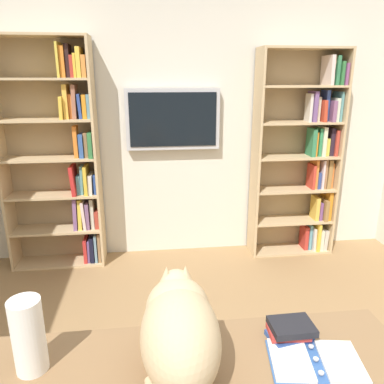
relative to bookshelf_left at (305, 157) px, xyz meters
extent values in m
cube|color=silver|center=(1.24, -0.17, 0.37)|extent=(4.52, 0.06, 2.70)
cube|color=tan|center=(-0.29, 0.02, 0.01)|extent=(0.02, 0.28, 1.97)
cube|color=tan|center=(0.50, 0.02, 0.01)|extent=(0.02, 0.28, 1.97)
cube|color=tan|center=(0.10, -0.11, 0.01)|extent=(0.81, 0.01, 1.97)
cube|color=tan|center=(0.10, 0.02, -0.97)|extent=(0.77, 0.27, 0.02)
cube|color=tan|center=(0.10, 0.02, -0.64)|extent=(0.77, 0.27, 0.02)
cube|color=tan|center=(0.10, 0.02, -0.31)|extent=(0.77, 0.27, 0.02)
cube|color=tan|center=(0.10, 0.02, 0.01)|extent=(0.77, 0.27, 0.02)
cube|color=tan|center=(0.10, 0.02, 0.34)|extent=(0.77, 0.27, 0.02)
cube|color=tan|center=(0.10, 0.02, 0.66)|extent=(0.77, 0.27, 0.02)
cube|color=tan|center=(0.10, 0.02, 0.99)|extent=(0.77, 0.27, 0.02)
cube|color=beige|center=(-0.25, 0.02, -0.85)|extent=(0.05, 0.21, 0.21)
cube|color=beige|center=(-0.21, 0.03, -0.85)|extent=(0.04, 0.21, 0.22)
cube|color=yellow|center=(-0.16, 0.03, -0.81)|extent=(0.03, 0.23, 0.29)
cube|color=silver|center=(-0.13, 0.01, -0.84)|extent=(0.03, 0.22, 0.24)
cube|color=#5C97A8|center=(-0.10, 0.02, -0.82)|extent=(0.03, 0.15, 0.26)
cube|color=#B4332B|center=(-0.06, 0.02, -0.83)|extent=(0.04, 0.15, 0.24)
cube|color=orange|center=(-0.25, 0.02, -0.49)|extent=(0.03, 0.22, 0.29)
cube|color=olive|center=(-0.21, 0.03, -0.52)|extent=(0.03, 0.24, 0.21)
cube|color=#794B88|center=(-0.17, 0.04, -0.54)|extent=(0.03, 0.15, 0.18)
cube|color=gold|center=(-0.13, 0.04, -0.51)|extent=(0.04, 0.15, 0.23)
cube|color=orange|center=(-0.26, 0.02, -0.18)|extent=(0.02, 0.12, 0.25)
cube|color=#9F7641|center=(-0.23, 0.03, -0.16)|extent=(0.04, 0.13, 0.29)
cube|color=#A2714A|center=(-0.19, 0.03, -0.16)|extent=(0.02, 0.14, 0.29)
cube|color=silver|center=(-0.16, 0.01, -0.16)|extent=(0.02, 0.20, 0.28)
cube|color=#2E4489|center=(-0.13, 0.01, -0.22)|extent=(0.03, 0.17, 0.16)
cube|color=orange|center=(-0.10, 0.01, -0.16)|extent=(0.03, 0.15, 0.29)
cube|color=#C33A2D|center=(-0.07, 0.03, -0.19)|extent=(0.02, 0.16, 0.24)
cube|color=#BC3F30|center=(-0.26, 0.02, 0.14)|extent=(0.03, 0.20, 0.24)
cube|color=#281C29|center=(-0.22, 0.02, 0.15)|extent=(0.04, 0.15, 0.26)
cube|color=#D8C845|center=(-0.18, 0.02, 0.10)|extent=(0.04, 0.14, 0.16)
cube|color=beige|center=(-0.13, 0.04, 0.16)|extent=(0.03, 0.15, 0.27)
cube|color=#2F824F|center=(-0.10, 0.04, 0.15)|extent=(0.03, 0.13, 0.26)
cube|color=orange|center=(-0.06, 0.03, 0.13)|extent=(0.02, 0.14, 0.23)
cube|color=#337D51|center=(-0.03, 0.04, 0.15)|extent=(0.04, 0.16, 0.26)
cube|color=#5A999D|center=(-0.26, 0.02, 0.48)|extent=(0.02, 0.19, 0.27)
cube|color=beige|center=(-0.22, 0.01, 0.45)|extent=(0.04, 0.22, 0.21)
cube|color=#82557A|center=(-0.18, 0.03, 0.44)|extent=(0.04, 0.23, 0.19)
cube|color=#344C90|center=(-0.14, 0.01, 0.49)|extent=(0.03, 0.14, 0.28)
cube|color=#BE3C25|center=(-0.10, 0.03, 0.44)|extent=(0.04, 0.22, 0.20)
cube|color=beige|center=(-0.05, 0.02, 0.46)|extent=(0.04, 0.13, 0.22)
cube|color=#704E86|center=(-0.01, 0.03, 0.48)|extent=(0.04, 0.17, 0.27)
cube|color=beige|center=(0.03, 0.04, 0.47)|extent=(0.03, 0.12, 0.25)
cube|color=#874779|center=(-0.26, 0.03, 0.77)|extent=(0.02, 0.23, 0.19)
cube|color=#31733B|center=(-0.23, 0.03, 0.77)|extent=(0.03, 0.20, 0.21)
cube|color=#32764C|center=(-0.19, 0.02, 0.80)|extent=(0.03, 0.20, 0.25)
cube|color=#A4734D|center=(-0.16, 0.02, 0.79)|extent=(0.04, 0.13, 0.25)
cube|color=beige|center=(-0.12, 0.04, 0.80)|extent=(0.04, 0.22, 0.26)
cube|color=tan|center=(1.97, 0.02, 0.05)|extent=(0.02, 0.28, 2.05)
cube|color=tan|center=(2.79, 0.02, 0.05)|extent=(0.02, 0.28, 2.05)
cube|color=tan|center=(2.38, -0.11, 0.05)|extent=(0.84, 0.01, 2.05)
cube|color=tan|center=(2.38, 0.02, -0.97)|extent=(0.80, 0.27, 0.02)
cube|color=tan|center=(2.38, 0.02, -0.63)|extent=(0.80, 0.27, 0.02)
cube|color=tan|center=(2.38, 0.02, -0.29)|extent=(0.80, 0.27, 0.02)
cube|color=tan|center=(2.38, 0.02, 0.05)|extent=(0.80, 0.27, 0.02)
cube|color=tan|center=(2.38, 0.02, 0.39)|extent=(0.80, 0.27, 0.02)
cube|color=tan|center=(2.38, 0.02, 0.73)|extent=(0.80, 0.27, 0.02)
cube|color=tan|center=(2.38, 0.02, 1.06)|extent=(0.80, 0.27, 0.02)
cube|color=#946E49|center=(2.01, 0.02, -0.81)|extent=(0.03, 0.19, 0.29)
cube|color=#6E93A8|center=(2.04, 0.03, -0.82)|extent=(0.02, 0.17, 0.28)
cube|color=black|center=(2.08, 0.02, -0.83)|extent=(0.04, 0.20, 0.25)
cube|color=#6E508E|center=(2.11, 0.03, -0.85)|extent=(0.03, 0.17, 0.21)
cube|color=red|center=(2.14, 0.01, -0.84)|extent=(0.03, 0.22, 0.23)
cube|color=#AE3B2C|center=(2.01, 0.03, -0.54)|extent=(0.04, 0.13, 0.16)
cube|color=beige|center=(2.05, 0.02, -0.48)|extent=(0.03, 0.14, 0.28)
cube|color=slate|center=(2.09, 0.04, -0.49)|extent=(0.03, 0.15, 0.25)
cube|color=beige|center=(2.12, 0.02, -0.48)|extent=(0.04, 0.20, 0.27)
cube|color=yellow|center=(2.16, 0.02, -0.47)|extent=(0.04, 0.18, 0.29)
cube|color=slate|center=(2.20, 0.03, -0.47)|extent=(0.04, 0.18, 0.30)
cube|color=#294594|center=(2.00, 0.01, -0.19)|extent=(0.02, 0.18, 0.18)
cube|color=silver|center=(2.04, 0.02, -0.19)|extent=(0.04, 0.19, 0.18)
cube|color=gold|center=(2.08, 0.02, -0.15)|extent=(0.03, 0.23, 0.26)
cube|color=#5B949D|center=(2.12, 0.03, -0.15)|extent=(0.03, 0.12, 0.26)
cube|color=#5EA3B3|center=(2.15, 0.02, -0.19)|extent=(0.03, 0.13, 0.17)
cube|color=red|center=(2.19, 0.04, -0.15)|extent=(0.05, 0.22, 0.26)
cube|color=#32733C|center=(2.01, 0.04, 0.17)|extent=(0.04, 0.20, 0.22)
cube|color=#916845|center=(2.05, 0.03, 0.17)|extent=(0.03, 0.14, 0.22)
cube|color=#335699|center=(2.09, 0.03, 0.16)|extent=(0.04, 0.18, 0.21)
cube|color=orange|center=(2.14, 0.04, 0.20)|extent=(0.03, 0.12, 0.28)
cube|color=#5E8D9C|center=(2.01, 0.03, 0.50)|extent=(0.02, 0.14, 0.20)
cube|color=orange|center=(2.04, 0.03, 0.50)|extent=(0.04, 0.13, 0.20)
cube|color=#2C448F|center=(2.08, 0.03, 0.50)|extent=(0.04, 0.12, 0.21)
cube|color=#9E6249|center=(2.12, 0.03, 0.54)|extent=(0.04, 0.15, 0.28)
cube|color=orange|center=(2.15, 0.01, 0.50)|extent=(0.03, 0.12, 0.21)
cube|color=gold|center=(2.19, 0.02, 0.54)|extent=(0.04, 0.16, 0.29)
cube|color=gold|center=(2.23, 0.04, 0.49)|extent=(0.03, 0.20, 0.19)
cube|color=orange|center=(2.01, 0.03, 0.83)|extent=(0.04, 0.22, 0.18)
cube|color=yellow|center=(2.05, 0.02, 0.86)|extent=(0.03, 0.24, 0.24)
cube|color=gold|center=(2.08, 0.03, 0.83)|extent=(0.02, 0.23, 0.19)
cube|color=#AC3127|center=(2.11, 0.02, 0.83)|extent=(0.03, 0.21, 0.18)
cube|color=black|center=(2.14, 0.01, 0.87)|extent=(0.03, 0.16, 0.27)
cube|color=orange|center=(2.18, 0.01, 0.86)|extent=(0.04, 0.18, 0.25)
cube|color=gold|center=(2.22, 0.01, 0.87)|extent=(0.02, 0.23, 0.28)
cube|color=#B7B7BC|center=(1.27, -0.09, 0.37)|extent=(0.87, 0.06, 0.56)
cube|color=black|center=(1.27, -0.06, 0.37)|extent=(0.80, 0.01, 0.49)
cube|color=olive|center=(1.36, 2.38, -0.26)|extent=(1.59, 0.61, 0.03)
ellipsoid|color=#D1B284|center=(1.43, 2.35, -0.10)|extent=(0.27, 0.45, 0.30)
ellipsoid|color=#D1B284|center=(1.43, 2.25, -0.06)|extent=(0.23, 0.25, 0.23)
sphere|color=#D1B284|center=(1.43, 2.20, 0.00)|extent=(0.13, 0.13, 0.13)
cone|color=#D1B284|center=(1.39, 2.20, 0.05)|extent=(0.06, 0.06, 0.07)
cone|color=#D1B284|center=(1.46, 2.20, 0.05)|extent=(0.06, 0.06, 0.07)
cone|color=beige|center=(1.39, 2.20, 0.05)|extent=(0.03, 0.03, 0.05)
cone|color=beige|center=(1.46, 2.20, 0.05)|extent=(0.03, 0.03, 0.05)
cube|color=#335999|center=(0.85, 2.38, -0.24)|extent=(0.18, 0.24, 0.01)
cube|color=#335999|center=(1.03, 2.35, -0.24)|extent=(0.18, 0.24, 0.01)
cube|color=#335999|center=(0.94, 2.36, -0.24)|extent=(0.07, 0.22, 0.01)
cube|color=white|center=(0.85, 2.38, -0.24)|extent=(0.17, 0.23, 0.01)
cube|color=white|center=(1.03, 2.35, -0.24)|extent=(0.17, 0.23, 0.01)
cylinder|color=silver|center=(0.95, 2.43, -0.23)|extent=(0.02, 0.02, 0.01)
cylinder|color=silver|center=(0.94, 2.36, -0.23)|extent=(0.02, 0.02, 0.01)
cylinder|color=silver|center=(0.93, 2.30, -0.23)|extent=(0.02, 0.02, 0.01)
cylinder|color=white|center=(1.95, 2.27, -0.11)|extent=(0.11, 0.11, 0.28)
cube|color=#2D4C93|center=(0.99, 2.22, -0.24)|extent=(0.18, 0.14, 0.02)
cube|color=#B7332D|center=(0.99, 2.22, -0.22)|extent=(0.16, 0.11, 0.02)
cube|color=black|center=(0.98, 2.22, -0.19)|extent=(0.17, 0.13, 0.03)
camera|label=1|loc=(1.52, 3.41, 0.74)|focal=35.00mm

